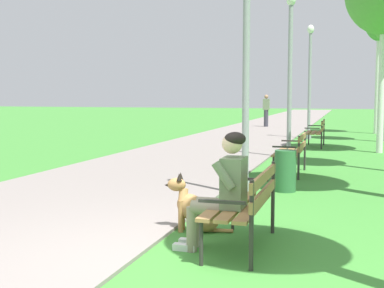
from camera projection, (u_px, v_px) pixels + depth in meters
ground_plane at (170, 266)px, 4.94m from camera, size 120.00×120.00×0.00m
paved_path at (274, 125)px, 28.50m from camera, size 4.11×60.00×0.04m
park_bench_near at (246, 201)px, 5.49m from camera, size 0.55×1.50×0.85m
park_bench_mid at (293, 150)px, 10.63m from camera, size 0.55×1.50×0.85m
park_bench_far at (317, 131)px, 16.31m from camera, size 0.55×1.50×0.85m
person_seated_on_near_bench at (223, 187)px, 5.36m from camera, size 0.74×0.49×1.25m
dog_shepherd at (196, 210)px, 6.18m from camera, size 0.83×0.32×0.71m
lamp_post_near at (246, 63)px, 8.07m from camera, size 0.24×0.24×4.10m
lamp_post_mid at (290, 74)px, 13.09m from camera, size 0.24×0.24×4.16m
lamp_post_far at (310, 81)px, 18.99m from camera, size 0.24×0.24×4.16m
birch_tree_sixth at (380, 10)px, 21.54m from camera, size 1.46×1.60×6.58m
litter_bin at (285, 171)px, 8.76m from camera, size 0.36×0.36×0.70m
pedestrian_distant at (266, 111)px, 26.22m from camera, size 0.32×0.22×1.65m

